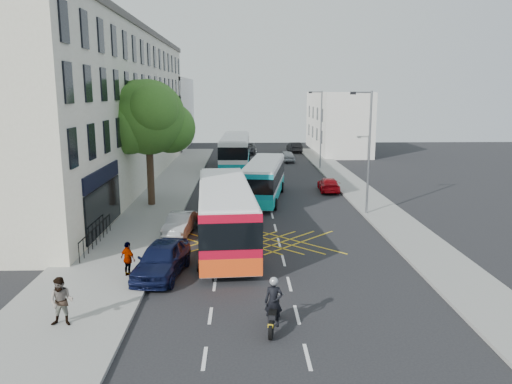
{
  "coord_description": "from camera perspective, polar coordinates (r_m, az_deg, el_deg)",
  "views": [
    {
      "loc": [
        -2.01,
        -20.14,
        8.12
      ],
      "look_at": [
        -1.17,
        9.08,
        2.2
      ],
      "focal_mm": 35.0,
      "sensor_mm": 36.0,
      "label": 1
    }
  ],
  "objects": [
    {
      "name": "bus_far",
      "position": [
        53.59,
        -2.39,
        4.69
      ],
      "size": [
        3.33,
        12.41,
        3.47
      ],
      "rotation": [
        0.0,
        0.0,
        -0.03
      ],
      "color": "silver",
      "rests_on": "ground"
    },
    {
      "name": "distant_car_silver",
      "position": [
        58.62,
        3.48,
        4.12
      ],
      "size": [
        2.0,
        4.03,
        1.32
      ],
      "primitive_type": "imported",
      "rotation": [
        0.0,
        0.0,
        3.26
      ],
      "color": "#AAADB2",
      "rests_on": "ground"
    },
    {
      "name": "distant_car_dark",
      "position": [
        68.1,
        4.39,
        5.14
      ],
      "size": [
        1.89,
        4.22,
        1.35
      ],
      "primitive_type": "imported",
      "rotation": [
        0.0,
        0.0,
        3.26
      ],
      "color": "black",
      "rests_on": "ground"
    },
    {
      "name": "terrace_far",
      "position": [
        76.15,
        -10.84,
        8.9
      ],
      "size": [
        8.0,
        20.0,
        10.0
      ],
      "primitive_type": "cube",
      "color": "silver",
      "rests_on": "ground"
    },
    {
      "name": "bus_near",
      "position": [
        26.59,
        -3.55,
        -2.47
      ],
      "size": [
        3.57,
        11.88,
        3.29
      ],
      "rotation": [
        0.0,
        0.0,
        0.07
      ],
      "color": "silver",
      "rests_on": "ground"
    },
    {
      "name": "pedestrian_near",
      "position": [
        18.79,
        -21.34,
        -11.59
      ],
      "size": [
        0.85,
        0.66,
        1.74
      ],
      "primitive_type": "imported",
      "rotation": [
        0.0,
        0.0,
        -0.01
      ],
      "color": "gray",
      "rests_on": "pavement_left"
    },
    {
      "name": "lamp_near",
      "position": [
        33.35,
        12.65,
        5.14
      ],
      "size": [
        1.45,
        0.15,
        8.0
      ],
      "color": "slate",
      "rests_on": "pavement_right"
    },
    {
      "name": "ground",
      "position": [
        21.81,
        3.82,
        -10.44
      ],
      "size": [
        120.0,
        120.0,
        0.0
      ],
      "primitive_type": "plane",
      "color": "black",
      "rests_on": "ground"
    },
    {
      "name": "railings",
      "position": [
        27.59,
        -17.83,
        -4.68
      ],
      "size": [
        0.08,
        5.6,
        1.14
      ],
      "primitive_type": null,
      "color": "black",
      "rests_on": "pavement_left"
    },
    {
      "name": "lamp_far",
      "position": [
        52.9,
        7.34,
        7.56
      ],
      "size": [
        1.45,
        0.15,
        8.0
      ],
      "color": "slate",
      "rests_on": "pavement_right"
    },
    {
      "name": "terrace_main",
      "position": [
        46.23,
        -16.91,
        9.27
      ],
      "size": [
        8.3,
        45.0,
        13.5
      ],
      "color": "beige",
      "rests_on": "ground"
    },
    {
      "name": "pavement_left",
      "position": [
        36.63,
        -11.82,
        -1.49
      ],
      "size": [
        5.0,
        70.0,
        0.15
      ],
      "primitive_type": "cube",
      "color": "gray",
      "rests_on": "ground"
    },
    {
      "name": "pavement_right",
      "position": [
        37.28,
        13.17,
        -1.32
      ],
      "size": [
        3.0,
        70.0,
        0.15
      ],
      "primitive_type": "cube",
      "color": "gray",
      "rests_on": "ground"
    },
    {
      "name": "street_tree",
      "position": [
        35.75,
        -12.25,
        8.26
      ],
      "size": [
        6.3,
        5.7,
        8.8
      ],
      "color": "#382619",
      "rests_on": "pavement_left"
    },
    {
      "name": "bus_mid",
      "position": [
        37.9,
        0.89,
        1.44
      ],
      "size": [
        3.96,
        10.63,
        2.92
      ],
      "rotation": [
        0.0,
        0.0,
        -0.15
      ],
      "color": "silver",
      "rests_on": "ground"
    },
    {
      "name": "pedestrian_far",
      "position": [
        22.65,
        -14.41,
        -7.44
      ],
      "size": [
        0.95,
        0.87,
        1.56
      ],
      "primitive_type": "imported",
      "rotation": [
        0.0,
        0.0,
        2.46
      ],
      "color": "gray",
      "rests_on": "pavement_left"
    },
    {
      "name": "motorbike",
      "position": [
        17.61,
        2.04,
        -12.77
      ],
      "size": [
        0.76,
        2.15,
        1.92
      ],
      "rotation": [
        0.0,
        0.0,
        -0.18
      ],
      "color": "black",
      "rests_on": "ground"
    },
    {
      "name": "building_right",
      "position": [
        69.49,
        9.23,
        7.9
      ],
      "size": [
        6.0,
        18.0,
        8.0
      ],
      "primitive_type": "cube",
      "color": "silver",
      "rests_on": "ground"
    },
    {
      "name": "distant_car_grey",
      "position": [
        66.15,
        -1.15,
        5.02
      ],
      "size": [
        2.72,
        5.33,
        1.44
      ],
      "primitive_type": "imported",
      "rotation": [
        0.0,
        0.0,
        -0.07
      ],
      "color": "#38393F",
      "rests_on": "ground"
    },
    {
      "name": "parked_car_silver",
      "position": [
        29.14,
        -8.69,
        -3.61
      ],
      "size": [
        1.78,
        3.88,
        1.23
      ],
      "primitive_type": "imported",
      "rotation": [
        0.0,
        0.0,
        -0.13
      ],
      "color": "#A4A7AB",
      "rests_on": "ground"
    },
    {
      "name": "red_hatchback",
      "position": [
        41.54,
        8.3,
        0.84
      ],
      "size": [
        1.76,
        3.94,
        1.12
      ],
      "primitive_type": "imported",
      "rotation": [
        0.0,
        0.0,
        3.09
      ],
      "color": "#BE0811",
      "rests_on": "ground"
    },
    {
      "name": "parked_car_blue",
      "position": [
        22.8,
        -10.71,
        -7.55
      ],
      "size": [
        2.44,
        4.76,
        1.55
      ],
      "primitive_type": "imported",
      "rotation": [
        0.0,
        0.0,
        -0.14
      ],
      "color": "black",
      "rests_on": "ground"
    }
  ]
}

